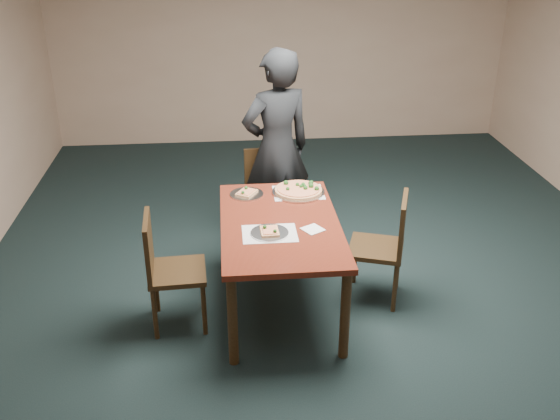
{
  "coord_description": "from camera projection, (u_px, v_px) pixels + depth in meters",
  "views": [
    {
      "loc": [
        -0.79,
        -4.27,
        2.88
      ],
      "look_at": [
        -0.4,
        -0.06,
        0.85
      ],
      "focal_mm": 40.0,
      "sensor_mm": 36.0,
      "label": 1
    }
  ],
  "objects": [
    {
      "name": "ground",
      "position": [
        328.0,
        298.0,
        5.15
      ],
      "size": [
        8.0,
        8.0,
        0.0
      ],
      "primitive_type": "plane",
      "color": "black",
      "rests_on": "ground"
    },
    {
      "name": "room_shell",
      "position": [
        336.0,
        91.0,
        4.39
      ],
      "size": [
        8.0,
        8.0,
        8.0
      ],
      "color": "tan",
      "rests_on": "ground"
    },
    {
      "name": "dining_table",
      "position": [
        280.0,
        233.0,
        4.78
      ],
      "size": [
        0.9,
        1.5,
        0.75
      ],
      "color": "#511A10",
      "rests_on": "ground"
    },
    {
      "name": "chair_far",
      "position": [
        269.0,
        192.0,
        5.83
      ],
      "size": [
        0.46,
        0.46,
        0.91
      ],
      "rotation": [
        0.0,
        0.0,
        0.1
      ],
      "color": "black",
      "rests_on": "ground"
    },
    {
      "name": "chair_left",
      "position": [
        166.0,
        265.0,
        4.61
      ],
      "size": [
        0.44,
        0.44,
        0.91
      ],
      "rotation": [
        0.0,
        0.0,
        1.63
      ],
      "color": "black",
      "rests_on": "ground"
    },
    {
      "name": "chair_right",
      "position": [
        386.0,
        242.0,
        4.94
      ],
      "size": [
        0.53,
        0.53,
        0.91
      ],
      "rotation": [
        0.0,
        0.0,
        -1.9
      ],
      "color": "black",
      "rests_on": "ground"
    },
    {
      "name": "diner",
      "position": [
        277.0,
        149.0,
        5.68
      ],
      "size": [
        0.79,
        0.65,
        1.85
      ],
      "primitive_type": "imported",
      "rotation": [
        0.0,
        0.0,
        3.5
      ],
      "color": "black",
      "rests_on": "ground"
    },
    {
      "name": "placemat_main",
      "position": [
        298.0,
        193.0,
        5.23
      ],
      "size": [
        0.42,
        0.32,
        0.0
      ],
      "primitive_type": "cube",
      "color": "white",
      "rests_on": "dining_table"
    },
    {
      "name": "placemat_near",
      "position": [
        270.0,
        233.0,
        4.56
      ],
      "size": [
        0.4,
        0.3,
        0.0
      ],
      "primitive_type": "cube",
      "color": "white",
      "rests_on": "dining_table"
    },
    {
      "name": "pizza_pan",
      "position": [
        299.0,
        190.0,
        5.22
      ],
      "size": [
        0.44,
        0.44,
        0.07
      ],
      "color": "silver",
      "rests_on": "dining_table"
    },
    {
      "name": "slice_plate_near",
      "position": [
        270.0,
        232.0,
        4.56
      ],
      "size": [
        0.28,
        0.28,
        0.06
      ],
      "color": "silver",
      "rests_on": "dining_table"
    },
    {
      "name": "slice_plate_far",
      "position": [
        247.0,
        193.0,
        5.19
      ],
      "size": [
        0.28,
        0.28,
        0.06
      ],
      "color": "silver",
      "rests_on": "dining_table"
    },
    {
      "name": "napkin",
      "position": [
        313.0,
        229.0,
        4.62
      ],
      "size": [
        0.19,
        0.19,
        0.01
      ],
      "primitive_type": "cube",
      "rotation": [
        0.0,
        0.0,
        0.54
      ],
      "color": "white",
      "rests_on": "dining_table"
    }
  ]
}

